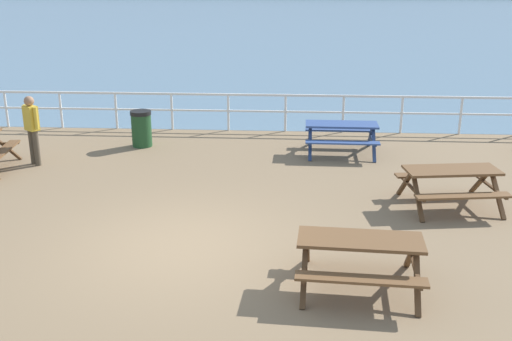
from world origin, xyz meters
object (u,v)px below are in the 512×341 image
object	(u,v)px
picnic_table_far_right	(341,131)
litter_bin	(141,128)
visitor	(32,126)
picnic_table_near_right	(451,178)
picnic_table_far_left	(360,250)

from	to	relation	value
picnic_table_far_right	litter_bin	size ratio (longest dim) A/B	1.92
picnic_table_far_right	visitor	size ratio (longest dim) A/B	1.10
picnic_table_near_right	picnic_table_far_right	bearing A→B (deg)	109.91
picnic_table_far_right	picnic_table_far_left	bearing A→B (deg)	-90.95
picnic_table_near_right	picnic_table_far_right	world-z (taller)	same
litter_bin	picnic_table_far_right	bearing A→B (deg)	-3.56
picnic_table_far_left	visitor	xyz separation A→B (m)	(-7.13, 5.44, 0.36)
picnic_table_near_right	visitor	world-z (taller)	visitor
picnic_table_far_right	picnic_table_near_right	bearing A→B (deg)	-61.14
picnic_table_far_left	picnic_table_near_right	bearing A→B (deg)	61.34
picnic_table_far_left	litter_bin	xyz separation A→B (m)	(-4.97, 7.17, -0.10)
picnic_table_near_right	litter_bin	xyz separation A→B (m)	(-7.06, 3.85, -0.10)
picnic_table_far_left	litter_bin	bearing A→B (deg)	128.31
picnic_table_far_left	litter_bin	world-z (taller)	litter_bin
picnic_table_near_right	picnic_table_far_left	bearing A→B (deg)	-130.34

